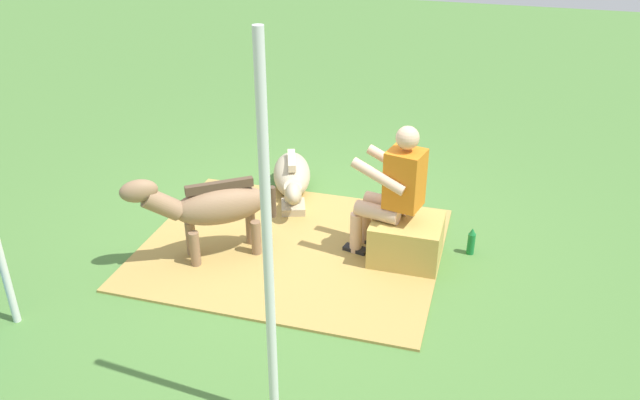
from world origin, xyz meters
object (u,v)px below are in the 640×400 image
(tent_pole_left, at_px, (268,252))
(pony_lying, at_px, (292,177))
(soda_bottle, at_px, (471,241))
(pony_standing, at_px, (211,207))
(person_seated, at_px, (392,188))
(hay_bale, at_px, (406,240))

(tent_pole_left, bearing_deg, pony_lying, -73.86)
(pony_lying, height_order, soda_bottle, pony_lying)
(pony_standing, distance_m, tent_pole_left, 2.19)
(pony_standing, height_order, soda_bottle, pony_standing)
(person_seated, relative_size, soda_bottle, 4.83)
(pony_standing, bearing_deg, person_seated, -163.30)
(person_seated, relative_size, pony_lying, 0.96)
(pony_standing, height_order, tent_pole_left, tent_pole_left)
(person_seated, height_order, pony_standing, person_seated)
(soda_bottle, bearing_deg, hay_bale, 26.11)
(hay_bale, xyz_separation_m, pony_lying, (1.40, -0.99, -0.02))
(hay_bale, relative_size, pony_lying, 0.46)
(person_seated, bearing_deg, pony_lying, -37.71)
(soda_bottle, bearing_deg, tent_pole_left, 65.94)
(hay_bale, relative_size, person_seated, 0.48)
(hay_bale, distance_m, soda_bottle, 0.63)
(pony_lying, distance_m, soda_bottle, 2.09)
(pony_standing, xyz_separation_m, pony_lying, (-0.28, -1.42, -0.34))
(person_seated, bearing_deg, pony_standing, 16.70)
(person_seated, relative_size, pony_standing, 1.11)
(person_seated, xyz_separation_m, pony_standing, (1.53, 0.46, -0.18))
(pony_standing, distance_m, pony_lying, 1.49)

